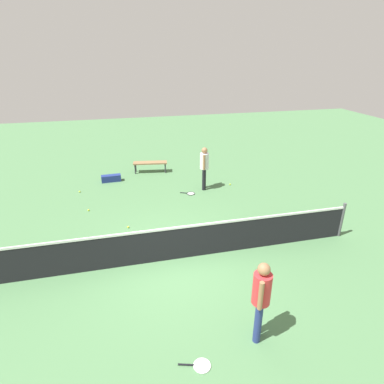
{
  "coord_description": "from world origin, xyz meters",
  "views": [
    {
      "loc": [
        1.21,
        6.99,
        5.07
      ],
      "look_at": [
        -1.02,
        -2.19,
        0.9
      ],
      "focal_mm": 30.07,
      "sensor_mm": 36.0,
      "label": 1
    }
  ],
  "objects_px": {
    "tennis_ball_near_player": "(89,210)",
    "tennis_ball_stray_left": "(230,184)",
    "tennis_ball_by_net": "(80,192)",
    "courtside_bench": "(150,163)",
    "player_near_side": "(204,165)",
    "tennis_racket_near_player": "(190,193)",
    "tennis_racket_far_player": "(200,365)",
    "player_far_side": "(261,295)",
    "tennis_ball_baseline": "(121,245)",
    "tennis_ball_stray_right": "(128,227)",
    "tennis_ball_midcourt": "(163,234)",
    "equipment_bag": "(112,178)"
  },
  "relations": [
    {
      "from": "player_near_side",
      "to": "tennis_ball_midcourt",
      "type": "bearing_deg",
      "value": 55.42
    },
    {
      "from": "tennis_ball_near_player",
      "to": "courtside_bench",
      "type": "relative_size",
      "value": 0.04
    },
    {
      "from": "tennis_ball_near_player",
      "to": "tennis_ball_stray_left",
      "type": "bearing_deg",
      "value": -169.23
    },
    {
      "from": "tennis_ball_midcourt",
      "to": "courtside_bench",
      "type": "xyz_separation_m",
      "value": [
        -0.28,
        -5.5,
        0.38
      ]
    },
    {
      "from": "tennis_racket_far_player",
      "to": "tennis_ball_stray_right",
      "type": "relative_size",
      "value": 9.2
    },
    {
      "from": "player_far_side",
      "to": "tennis_ball_by_net",
      "type": "relative_size",
      "value": 25.76
    },
    {
      "from": "tennis_ball_stray_right",
      "to": "equipment_bag",
      "type": "height_order",
      "value": "equipment_bag"
    },
    {
      "from": "player_near_side",
      "to": "tennis_ball_baseline",
      "type": "relative_size",
      "value": 25.76
    },
    {
      "from": "player_near_side",
      "to": "equipment_bag",
      "type": "bearing_deg",
      "value": -25.31
    },
    {
      "from": "tennis_ball_stray_right",
      "to": "player_far_side",
      "type": "bearing_deg",
      "value": 114.41
    },
    {
      "from": "tennis_ball_midcourt",
      "to": "courtside_bench",
      "type": "relative_size",
      "value": 0.04
    },
    {
      "from": "tennis_ball_baseline",
      "to": "tennis_racket_near_player",
      "type": "bearing_deg",
      "value": -131.77
    },
    {
      "from": "courtside_bench",
      "to": "tennis_ball_baseline",
      "type": "bearing_deg",
      "value": 75.19
    },
    {
      "from": "tennis_racket_near_player",
      "to": "tennis_racket_far_player",
      "type": "xyz_separation_m",
      "value": [
        1.53,
        7.24,
        0.0
      ]
    },
    {
      "from": "player_far_side",
      "to": "tennis_racket_near_player",
      "type": "bearing_deg",
      "value": -92.55
    },
    {
      "from": "tennis_racket_far_player",
      "to": "tennis_ball_midcourt",
      "type": "relative_size",
      "value": 9.2
    },
    {
      "from": "tennis_racket_near_player",
      "to": "tennis_ball_stray_left",
      "type": "bearing_deg",
      "value": -165.53
    },
    {
      "from": "player_near_side",
      "to": "courtside_bench",
      "type": "distance_m",
      "value": 3.1
    },
    {
      "from": "tennis_ball_near_player",
      "to": "tennis_ball_stray_left",
      "type": "height_order",
      "value": "same"
    },
    {
      "from": "tennis_ball_by_net",
      "to": "courtside_bench",
      "type": "height_order",
      "value": "courtside_bench"
    },
    {
      "from": "tennis_ball_by_net",
      "to": "tennis_ball_stray_right",
      "type": "distance_m",
      "value": 3.64
    },
    {
      "from": "tennis_racket_near_player",
      "to": "tennis_ball_midcourt",
      "type": "distance_m",
      "value": 3.1
    },
    {
      "from": "tennis_ball_stray_right",
      "to": "tennis_racket_far_player",
      "type": "bearing_deg",
      "value": 100.42
    },
    {
      "from": "tennis_ball_by_net",
      "to": "tennis_ball_near_player",
      "type": "bearing_deg",
      "value": 103.54
    },
    {
      "from": "player_near_side",
      "to": "tennis_racket_near_player",
      "type": "relative_size",
      "value": 2.83
    },
    {
      "from": "tennis_ball_near_player",
      "to": "tennis_racket_far_player",
      "type": "bearing_deg",
      "value": 108.34
    },
    {
      "from": "tennis_racket_near_player",
      "to": "tennis_ball_by_net",
      "type": "bearing_deg",
      "value": -15.37
    },
    {
      "from": "tennis_ball_stray_right",
      "to": "tennis_ball_stray_left",
      "type": "bearing_deg",
      "value": -149.22
    },
    {
      "from": "tennis_ball_midcourt",
      "to": "tennis_ball_stray_right",
      "type": "bearing_deg",
      "value": -32.6
    },
    {
      "from": "tennis_ball_stray_left",
      "to": "tennis_racket_far_player",
      "type": "bearing_deg",
      "value": 66.64
    },
    {
      "from": "tennis_ball_near_player",
      "to": "tennis_ball_stray_left",
      "type": "xyz_separation_m",
      "value": [
        -5.54,
        -1.05,
        0.0
      ]
    },
    {
      "from": "player_far_side",
      "to": "tennis_ball_near_player",
      "type": "xyz_separation_m",
      "value": [
        3.43,
        -6.29,
        -0.98
      ]
    },
    {
      "from": "tennis_racket_near_player",
      "to": "tennis_ball_by_net",
      "type": "distance_m",
      "value": 4.31
    },
    {
      "from": "tennis_ball_stray_left",
      "to": "player_far_side",
      "type": "bearing_deg",
      "value": 74.01
    },
    {
      "from": "tennis_ball_near_player",
      "to": "player_far_side",
      "type": "bearing_deg",
      "value": 118.62
    },
    {
      "from": "tennis_ball_by_net",
      "to": "tennis_ball_midcourt",
      "type": "distance_m",
      "value": 4.71
    },
    {
      "from": "tennis_ball_midcourt",
      "to": "tennis_ball_stray_left",
      "type": "relative_size",
      "value": 1.0
    },
    {
      "from": "player_far_side",
      "to": "tennis_racket_far_player",
      "type": "bearing_deg",
      "value": 16.62
    },
    {
      "from": "tennis_racket_far_player",
      "to": "player_far_side",
      "type": "bearing_deg",
      "value": -163.38
    },
    {
      "from": "tennis_racket_far_player",
      "to": "tennis_ball_midcourt",
      "type": "height_order",
      "value": "tennis_ball_midcourt"
    },
    {
      "from": "tennis_ball_midcourt",
      "to": "player_near_side",
      "type": "bearing_deg",
      "value": -124.58
    },
    {
      "from": "tennis_ball_near_player",
      "to": "tennis_ball_stray_left",
      "type": "relative_size",
      "value": 1.0
    },
    {
      "from": "equipment_bag",
      "to": "tennis_racket_far_player",
      "type": "bearing_deg",
      "value": 98.4
    },
    {
      "from": "tennis_ball_stray_left",
      "to": "equipment_bag",
      "type": "xyz_separation_m",
      "value": [
        4.7,
        -1.57,
        0.11
      ]
    },
    {
      "from": "player_near_side",
      "to": "tennis_ball_midcourt",
      "type": "relative_size",
      "value": 25.76
    },
    {
      "from": "tennis_racket_far_player",
      "to": "tennis_ball_near_player",
      "type": "xyz_separation_m",
      "value": [
        2.21,
        -6.66,
        0.02
      ]
    },
    {
      "from": "player_far_side",
      "to": "tennis_ball_midcourt",
      "type": "height_order",
      "value": "player_far_side"
    },
    {
      "from": "player_far_side",
      "to": "tennis_ball_near_player",
      "type": "height_order",
      "value": "player_far_side"
    },
    {
      "from": "tennis_racket_near_player",
      "to": "tennis_ball_baseline",
      "type": "height_order",
      "value": "tennis_ball_baseline"
    },
    {
      "from": "tennis_racket_near_player",
      "to": "tennis_ball_stray_left",
      "type": "relative_size",
      "value": 9.11
    }
  ]
}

